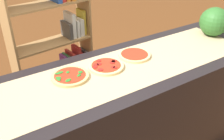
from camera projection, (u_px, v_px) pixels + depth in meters
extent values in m
cube|color=black|center=(112.00, 123.00, 2.00)|extent=(2.55, 0.73, 0.94)
cube|color=tan|center=(112.00, 72.00, 1.75)|extent=(2.27, 0.53, 0.00)
cylinder|color=#DBB26B|center=(70.00, 76.00, 1.69)|extent=(0.25, 0.25, 0.02)
cylinder|color=red|center=(70.00, 75.00, 1.68)|extent=(0.21, 0.21, 0.00)
ellipsoid|color=#286B23|center=(60.00, 72.00, 1.71)|extent=(0.05, 0.04, 0.00)
ellipsoid|color=#286B23|center=(58.00, 73.00, 1.69)|extent=(0.05, 0.04, 0.00)
ellipsoid|color=#286B23|center=(68.00, 72.00, 1.71)|extent=(0.04, 0.04, 0.00)
ellipsoid|color=#286B23|center=(58.00, 78.00, 1.64)|extent=(0.05, 0.05, 0.00)
ellipsoid|color=#286B23|center=(79.00, 75.00, 1.68)|extent=(0.04, 0.04, 0.00)
ellipsoid|color=#286B23|center=(80.00, 72.00, 1.71)|extent=(0.05, 0.05, 0.00)
ellipsoid|color=#286B23|center=(59.00, 79.00, 1.63)|extent=(0.02, 0.05, 0.00)
ellipsoid|color=#286B23|center=(68.00, 80.00, 1.62)|extent=(0.05, 0.05, 0.00)
ellipsoid|color=#286B23|center=(58.00, 78.00, 1.65)|extent=(0.04, 0.05, 0.00)
cylinder|color=#E5C17F|center=(106.00, 66.00, 1.80)|extent=(0.25, 0.25, 0.02)
cylinder|color=red|center=(106.00, 65.00, 1.80)|extent=(0.21, 0.21, 0.00)
cylinder|color=maroon|center=(95.00, 67.00, 1.77)|extent=(0.03, 0.03, 0.00)
cylinder|color=maroon|center=(114.00, 61.00, 1.85)|extent=(0.03, 0.03, 0.00)
cylinder|color=maroon|center=(96.00, 65.00, 1.79)|extent=(0.03, 0.03, 0.00)
cylinder|color=maroon|center=(113.00, 67.00, 1.77)|extent=(0.03, 0.03, 0.00)
cylinder|color=maroon|center=(99.00, 61.00, 1.85)|extent=(0.03, 0.03, 0.00)
cylinder|color=maroon|center=(101.00, 70.00, 1.74)|extent=(0.03, 0.03, 0.00)
cylinder|color=maroon|center=(115.00, 68.00, 1.76)|extent=(0.03, 0.03, 0.00)
cylinder|color=maroon|center=(99.00, 64.00, 1.80)|extent=(0.03, 0.03, 0.00)
cylinder|color=maroon|center=(112.00, 62.00, 1.82)|extent=(0.04, 0.04, 0.00)
cylinder|color=maroon|center=(113.00, 61.00, 1.84)|extent=(0.03, 0.03, 0.00)
cylinder|color=#E5C17F|center=(134.00, 55.00, 1.95)|extent=(0.24, 0.24, 0.02)
cylinder|color=red|center=(134.00, 54.00, 1.94)|extent=(0.21, 0.21, 0.00)
sphere|color=#2D6628|center=(214.00, 22.00, 2.24)|extent=(0.25, 0.25, 0.25)
cube|color=#A87A47|center=(85.00, 33.00, 2.74)|extent=(0.05, 0.25, 1.57)
cube|color=#A87A47|center=(13.00, 54.00, 2.31)|extent=(0.05, 0.25, 1.57)
cube|color=#A87A47|center=(60.00, 104.00, 2.93)|extent=(0.79, 0.34, 0.02)
cube|color=gold|center=(85.00, 85.00, 3.06)|extent=(0.05, 0.21, 0.21)
cube|color=#753384|center=(82.00, 87.00, 3.04)|extent=(0.06, 0.21, 0.18)
cube|color=orange|center=(78.00, 87.00, 2.99)|extent=(0.06, 0.17, 0.25)
cube|color=#753384|center=(75.00, 90.00, 2.99)|extent=(0.04, 0.14, 0.19)
cube|color=#B22823|center=(72.00, 90.00, 2.95)|extent=(0.05, 0.16, 0.25)
cube|color=#753384|center=(68.00, 93.00, 2.94)|extent=(0.05, 0.19, 0.18)
cube|color=#A87A47|center=(56.00, 76.00, 2.73)|extent=(0.79, 0.34, 0.02)
cube|color=#47423D|center=(84.00, 57.00, 2.87)|extent=(0.05, 0.16, 0.19)
cube|color=#B22823|center=(81.00, 59.00, 2.85)|extent=(0.06, 0.20, 0.17)
cube|color=#B22823|center=(77.00, 57.00, 2.80)|extent=(0.05, 0.15, 0.26)
cube|color=#234799|center=(74.00, 62.00, 2.80)|extent=(0.06, 0.20, 0.16)
cube|color=#B22823|center=(71.00, 61.00, 2.77)|extent=(0.05, 0.19, 0.22)
cube|color=#2D753D|center=(68.00, 63.00, 2.76)|extent=(0.05, 0.18, 0.19)
cube|color=#753384|center=(65.00, 64.00, 2.73)|extent=(0.05, 0.16, 0.19)
cube|color=#A87A47|center=(52.00, 43.00, 2.53)|extent=(0.79, 0.34, 0.02)
cube|color=gold|center=(81.00, 22.00, 2.65)|extent=(0.04, 0.15, 0.26)
cube|color=silver|center=(78.00, 26.00, 2.65)|extent=(0.06, 0.18, 0.18)
cube|color=silver|center=(74.00, 27.00, 2.62)|extent=(0.05, 0.20, 0.18)
cube|color=silver|center=(70.00, 25.00, 2.58)|extent=(0.06, 0.18, 0.25)
cube|color=#47423D|center=(67.00, 30.00, 2.58)|extent=(0.06, 0.19, 0.16)
cube|color=#A87A47|center=(46.00, 4.00, 2.33)|extent=(0.79, 0.34, 0.02)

